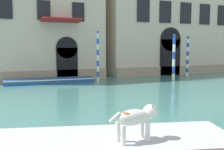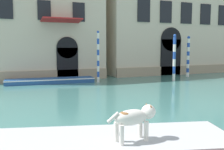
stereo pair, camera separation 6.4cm
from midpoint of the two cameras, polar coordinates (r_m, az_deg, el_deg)
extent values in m
cube|color=beige|center=(25.10, -15.58, 13.81)|extent=(10.62, 6.00, 12.46)
cube|color=tan|center=(21.98, -14.10, -0.17)|extent=(10.62, 0.16, 0.90)
cube|color=black|center=(22.23, -9.57, 2.37)|extent=(1.78, 0.14, 2.73)
cylinder|color=black|center=(22.18, -9.63, 5.88)|extent=(1.78, 0.14, 1.78)
cube|color=black|center=(21.79, -22.06, 13.31)|extent=(1.03, 0.10, 1.55)
cube|color=black|center=(22.04, -14.48, 13.49)|extent=(1.03, 0.10, 1.55)
cube|color=black|center=(22.64, -7.18, 13.44)|extent=(1.03, 0.10, 1.55)
cube|color=#B22323|center=(21.54, -10.80, 11.68)|extent=(3.13, 1.40, 0.29)
cube|color=tan|center=(27.74, 15.61, 1.06)|extent=(15.22, 0.16, 0.87)
cube|color=black|center=(26.58, 12.72, 3.79)|extent=(2.30, 0.14, 3.52)
cylinder|color=black|center=(26.57, 12.81, 7.58)|extent=(2.30, 0.14, 2.30)
cube|color=black|center=(25.11, 7.01, 13.74)|extent=(1.30, 0.10, 2.07)
cube|color=black|center=(26.40, 11.72, 13.30)|extent=(1.30, 0.10, 2.07)
cube|color=black|center=(27.84, 15.96, 12.82)|extent=(1.30, 0.10, 2.07)
cube|color=black|center=(29.41, 19.74, 12.33)|extent=(1.30, 0.10, 2.07)
cube|color=black|center=(31.09, 23.12, 11.85)|extent=(1.30, 0.10, 2.07)
cube|color=maroon|center=(6.82, -2.82, -15.99)|extent=(7.34, 4.09, 0.54)
cube|color=white|center=(6.74, -2.83, -14.35)|extent=(7.38, 4.12, 0.08)
cube|color=#B2B7BC|center=(6.71, -2.84, -13.63)|extent=(7.09, 3.86, 0.06)
cylinder|color=silver|center=(6.67, 6.42, -11.37)|extent=(0.12, 0.12, 0.48)
cylinder|color=silver|center=(6.46, 7.72, -11.98)|extent=(0.12, 0.12, 0.48)
cylinder|color=silver|center=(6.35, 1.22, -12.27)|extent=(0.12, 0.12, 0.48)
cylinder|color=silver|center=(6.13, 2.39, -12.96)|extent=(0.12, 0.12, 0.48)
ellipsoid|color=silver|center=(6.29, 4.53, -9.19)|extent=(0.90, 0.43, 0.38)
ellipsoid|color=brown|center=(6.20, 3.48, -8.43)|extent=(0.40, 0.29, 0.13)
sphere|color=silver|center=(6.53, 8.22, -7.90)|extent=(0.35, 0.35, 0.35)
cone|color=brown|center=(6.58, 7.75, -6.60)|extent=(0.11, 0.11, 0.14)
cone|color=brown|center=(6.42, 8.74, -6.94)|extent=(0.11, 0.11, 0.14)
cylinder|color=silver|center=(6.05, 0.54, -9.25)|extent=(0.32, 0.10, 0.25)
cube|color=#234C8C|center=(20.80, -13.14, -1.22)|extent=(6.75, 1.88, 0.38)
cube|color=white|center=(20.79, -13.15, -0.86)|extent=(6.78, 1.91, 0.08)
cube|color=#9EA3A8|center=(20.81, -13.14, -1.27)|extent=(3.74, 1.30, 0.34)
cylinder|color=white|center=(22.23, 13.37, -0.47)|extent=(0.23, 0.23, 0.60)
cylinder|color=#234CAD|center=(22.17, 13.41, 1.07)|extent=(0.23, 0.23, 0.60)
cylinder|color=white|center=(22.13, 13.45, 2.62)|extent=(0.23, 0.23, 0.60)
cylinder|color=#234CAD|center=(22.10, 13.49, 4.17)|extent=(0.23, 0.23, 0.60)
cylinder|color=white|center=(22.09, 13.53, 5.72)|extent=(0.23, 0.23, 0.60)
cylinder|color=#234CAD|center=(22.09, 13.57, 7.27)|extent=(0.23, 0.23, 0.60)
sphere|color=#234CAD|center=(22.10, 13.60, 8.32)|extent=(0.25, 0.25, 0.25)
cylinder|color=white|center=(20.78, -2.92, -1.01)|extent=(0.19, 0.19, 0.43)
cylinder|color=#234CAD|center=(20.73, -2.92, 0.17)|extent=(0.19, 0.19, 0.43)
cylinder|color=white|center=(20.68, -2.93, 1.36)|extent=(0.19, 0.19, 0.43)
cylinder|color=#234CAD|center=(20.65, -2.94, 2.54)|extent=(0.19, 0.19, 0.43)
cylinder|color=white|center=(20.63, -2.94, 3.73)|extent=(0.19, 0.19, 0.43)
cylinder|color=#234CAD|center=(20.61, -2.95, 4.93)|extent=(0.19, 0.19, 0.43)
cylinder|color=white|center=(20.61, -2.96, 6.12)|extent=(0.19, 0.19, 0.43)
cylinder|color=#234CAD|center=(20.61, -2.96, 7.32)|extent=(0.19, 0.19, 0.43)
cylinder|color=white|center=(20.62, -2.97, 8.51)|extent=(0.19, 0.19, 0.43)
sphere|color=#234CAD|center=(20.64, -2.98, 9.34)|extent=(0.20, 0.20, 0.20)
cylinder|color=white|center=(25.75, 16.19, 0.13)|extent=(0.25, 0.25, 0.39)
cylinder|color=#234CAD|center=(25.71, 16.22, 1.00)|extent=(0.25, 0.25, 0.39)
cylinder|color=white|center=(25.68, 16.24, 1.88)|extent=(0.25, 0.25, 0.39)
cylinder|color=#234CAD|center=(25.65, 16.27, 2.76)|extent=(0.25, 0.25, 0.39)
cylinder|color=white|center=(25.63, 16.30, 3.64)|extent=(0.25, 0.25, 0.39)
cylinder|color=#234CAD|center=(25.62, 16.32, 4.52)|extent=(0.25, 0.25, 0.39)
cylinder|color=white|center=(25.61, 16.35, 5.40)|extent=(0.25, 0.25, 0.39)
cylinder|color=#234CAD|center=(25.61, 16.38, 6.28)|extent=(0.25, 0.25, 0.39)
cylinder|color=white|center=(25.61, 16.41, 7.16)|extent=(0.25, 0.25, 0.39)
sphere|color=#234CAD|center=(25.62, 16.43, 7.86)|extent=(0.27, 0.27, 0.27)
camera|label=1|loc=(0.03, -89.88, 0.01)|focal=42.00mm
camera|label=2|loc=(0.03, 90.12, -0.01)|focal=42.00mm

